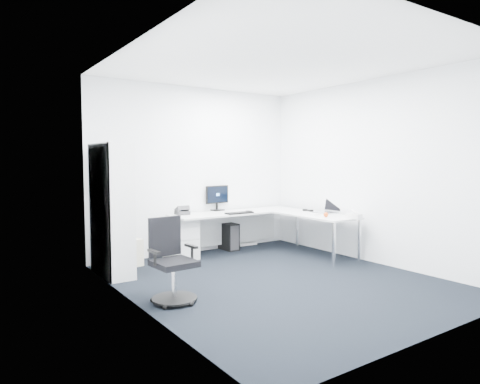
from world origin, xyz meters
TOP-DOWN VIEW (x-y plane):
  - ground at (0.00, 0.00)m, footprint 4.20×4.20m
  - ceiling at (0.00, 0.00)m, footprint 4.20×4.20m
  - wall_back at (0.00, 2.10)m, footprint 3.60×0.02m
  - wall_front at (0.00, -2.10)m, footprint 3.60×0.02m
  - wall_left at (-1.80, 0.00)m, footprint 0.02×4.20m
  - wall_right at (1.80, 0.00)m, footprint 0.02×4.20m
  - l_desk at (0.55, 1.40)m, footprint 2.28×1.28m
  - drawer_pedestal at (-0.45, 1.80)m, footprint 0.41×0.51m
  - bookshelf at (-1.62, 1.45)m, footprint 0.34×0.87m
  - task_chair at (-1.44, -0.02)m, footprint 0.54×0.54m
  - black_pc_tower at (0.51, 1.97)m, footprint 0.22×0.47m
  - beige_pc_tower at (-1.22, 1.85)m, footprint 0.23×0.43m
  - power_strip at (1.00, 2.03)m, footprint 0.36×0.08m
  - monitor at (0.37, 2.04)m, footprint 0.47×0.19m
  - black_keyboard at (0.44, 1.48)m, footprint 0.46×0.17m
  - mouse at (0.64, 1.51)m, footprint 0.07×0.10m
  - desk_phone at (-0.37, 1.89)m, footprint 0.21×0.21m
  - laptop at (1.59, 0.74)m, footprint 0.40×0.39m
  - white_keyboard at (1.34, 0.82)m, footprint 0.15×0.38m
  - headphones at (1.57, 1.11)m, footprint 0.14×0.21m
  - orange_fruit at (1.27, 0.41)m, footprint 0.07×0.07m
  - tissue_box at (1.47, 0.04)m, footprint 0.13×0.23m

SIDE VIEW (x-z plane):
  - ground at x=0.00m, z-range 0.00..0.00m
  - power_strip at x=1.00m, z-range 0.00..0.04m
  - beige_pc_tower at x=-1.22m, z-range 0.00..0.39m
  - black_pc_tower at x=0.51m, z-range 0.00..0.45m
  - drawer_pedestal at x=-0.45m, z-range 0.00..0.63m
  - l_desk at x=0.55m, z-range 0.00..0.67m
  - task_chair at x=-1.44m, z-range 0.00..0.90m
  - white_keyboard at x=1.34m, z-range 0.67..0.68m
  - black_keyboard at x=0.44m, z-range 0.67..0.69m
  - mouse at x=0.64m, z-range 0.67..0.70m
  - headphones at x=1.57m, z-range 0.67..0.72m
  - orange_fruit at x=1.27m, z-range 0.67..0.74m
  - tissue_box at x=1.47m, z-range 0.67..0.74m
  - desk_phone at x=-0.37m, z-range 0.67..0.80m
  - laptop at x=1.59m, z-range 0.67..0.92m
  - bookshelf at x=-1.62m, z-range 0.00..1.73m
  - monitor at x=0.37m, z-range 0.67..1.10m
  - wall_back at x=0.00m, z-range 0.00..2.70m
  - wall_front at x=0.00m, z-range 0.00..2.70m
  - wall_left at x=-1.80m, z-range 0.00..2.70m
  - wall_right at x=1.80m, z-range 0.00..2.70m
  - ceiling at x=0.00m, z-range 2.70..2.70m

